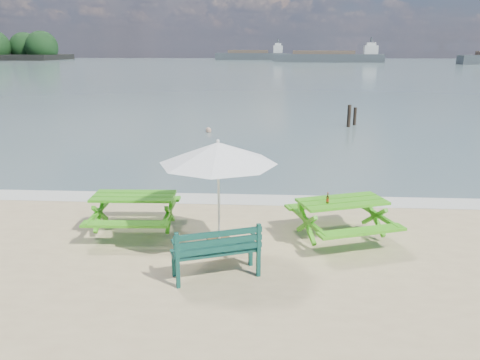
# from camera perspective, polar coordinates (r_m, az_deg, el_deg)

# --- Properties ---
(sea) EXTENTS (300.00, 300.00, 0.00)m
(sea) POSITION_cam_1_polar(r_m,az_deg,el_deg) (92.28, 3.30, 13.47)
(sea) COLOR slate
(sea) RESTS_ON ground
(foam_strip) EXTENTS (22.00, 0.90, 0.01)m
(foam_strip) POSITION_cam_1_polar(r_m,az_deg,el_deg) (12.44, 0.53, -2.38)
(foam_strip) COLOR silver
(foam_strip) RESTS_ON ground
(picnic_table_left) EXTENTS (1.84, 2.03, 0.84)m
(picnic_table_left) POSITION_cam_1_polar(r_m,az_deg,el_deg) (10.48, -12.70, -4.05)
(picnic_table_left) COLOR #3DA318
(picnic_table_left) RESTS_ON ground
(picnic_table_right) EXTENTS (2.35, 2.47, 0.86)m
(picnic_table_right) POSITION_cam_1_polar(r_m,az_deg,el_deg) (10.06, 12.22, -4.83)
(picnic_table_right) COLOR #42AB1A
(picnic_table_right) RESTS_ON ground
(park_bench) EXTENTS (1.61, 1.01, 0.94)m
(park_bench) POSITION_cam_1_polar(r_m,az_deg,el_deg) (8.35, -2.95, -9.80)
(park_bench) COLOR #0F3F36
(park_bench) RESTS_ON ground
(side_table) EXTENTS (0.58, 0.58, 0.29)m
(side_table) POSITION_cam_1_polar(r_m,az_deg,el_deg) (9.31, -2.54, -7.93)
(side_table) COLOR brown
(side_table) RESTS_ON ground
(patio_umbrella) EXTENTS (2.91, 2.91, 2.22)m
(patio_umbrella) POSITION_cam_1_polar(r_m,az_deg,el_deg) (8.72, -2.69, 3.32)
(patio_umbrella) COLOR silver
(patio_umbrella) RESTS_ON ground
(beer_bottle) EXTENTS (0.06, 0.06, 0.23)m
(beer_bottle) POSITION_cam_1_polar(r_m,az_deg,el_deg) (9.64, 10.62, -2.38)
(beer_bottle) COLOR brown
(beer_bottle) RESTS_ON picnic_table_right
(swimmer) EXTENTS (0.61, 0.43, 1.59)m
(swimmer) POSITION_cam_1_polar(r_m,az_deg,el_deg) (22.54, -3.86, 4.44)
(swimmer) COLOR tan
(swimmer) RESTS_ON ground
(mooring_pilings) EXTENTS (0.57, 0.77, 1.32)m
(mooring_pilings) POSITION_cam_1_polar(r_m,az_deg,el_deg) (24.67, 13.41, 7.36)
(mooring_pilings) COLOR black
(mooring_pilings) RESTS_ON ground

